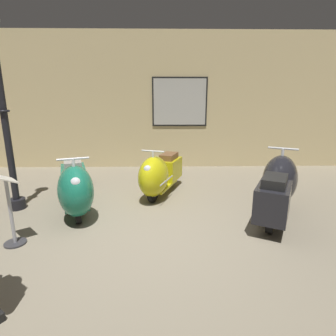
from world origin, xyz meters
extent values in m
plane|color=gray|center=(0.00, 0.00, 0.00)|extent=(60.00, 60.00, 0.00)
cube|color=#CCB784|center=(0.00, 4.18, 1.79)|extent=(18.00, 0.20, 3.58)
cube|color=black|center=(0.63, 4.06, 1.79)|extent=(1.47, 0.03, 1.28)
cube|color=#B2B2AD|center=(0.63, 4.04, 1.79)|extent=(1.39, 0.01, 1.20)
cylinder|color=black|center=(-1.16, 0.52, 0.21)|extent=(0.22, 0.42, 0.42)
cylinder|color=silver|center=(-1.16, 0.52, 0.21)|extent=(0.16, 0.21, 0.19)
cylinder|color=black|center=(-1.49, 1.45, 0.21)|extent=(0.22, 0.42, 0.42)
cylinder|color=silver|center=(-1.49, 1.45, 0.21)|extent=(0.16, 0.21, 0.19)
cube|color=#196B51|center=(-1.32, 0.99, 0.19)|extent=(0.69, 1.06, 0.05)
ellipsoid|color=#196B51|center=(-1.17, 0.57, 0.51)|extent=(0.81, 1.01, 0.79)
cube|color=#196B51|center=(-1.47, 1.42, 0.44)|extent=(0.63, 0.81, 0.46)
cube|color=gray|center=(-1.47, 1.42, 0.73)|extent=(0.44, 0.57, 0.13)
sphere|color=silver|center=(-1.08, 0.29, 0.73)|extent=(0.16, 0.16, 0.16)
cylinder|color=silver|center=(-1.16, 0.54, 0.87)|extent=(0.05, 0.05, 0.29)
cylinder|color=silver|center=(-1.16, 0.54, 1.02)|extent=(0.44, 0.19, 0.03)
cylinder|color=black|center=(-0.01, 1.37, 0.20)|extent=(0.21, 0.40, 0.40)
cylinder|color=silver|center=(-0.01, 1.37, 0.20)|extent=(0.15, 0.20, 0.18)
cylinder|color=black|center=(0.32, 2.25, 0.20)|extent=(0.21, 0.40, 0.40)
cylinder|color=silver|center=(0.32, 2.25, 0.20)|extent=(0.15, 0.20, 0.18)
cube|color=gold|center=(0.15, 1.81, 0.18)|extent=(0.66, 1.01, 0.05)
ellipsoid|color=gold|center=(0.00, 1.42, 0.48)|extent=(0.77, 0.96, 0.75)
cube|color=gold|center=(0.30, 2.22, 0.42)|extent=(0.61, 0.77, 0.44)
cube|color=brown|center=(0.30, 2.22, 0.69)|extent=(0.43, 0.54, 0.12)
sphere|color=silver|center=(-0.09, 1.16, 0.69)|extent=(0.15, 0.15, 0.15)
cylinder|color=silver|center=(-0.01, 1.39, 0.83)|extent=(0.04, 0.04, 0.28)
cylinder|color=silver|center=(-0.01, 1.39, 0.96)|extent=(0.42, 0.18, 0.03)
cube|color=silver|center=(0.24, 1.33, 0.43)|extent=(0.24, 0.63, 0.02)
cylinder|color=black|center=(2.21, 1.06, 0.22)|extent=(0.28, 0.43, 0.44)
cylinder|color=silver|center=(2.21, 1.06, 0.22)|extent=(0.19, 0.22, 0.20)
cylinder|color=black|center=(1.72, 0.14, 0.22)|extent=(0.28, 0.43, 0.44)
cylinder|color=silver|center=(1.72, 0.14, 0.22)|extent=(0.19, 0.22, 0.20)
cube|color=black|center=(1.97, 0.60, 0.20)|extent=(0.84, 1.11, 0.05)
ellipsoid|color=black|center=(2.19, 1.01, 0.53)|extent=(0.94, 1.08, 0.83)
cube|color=black|center=(1.74, 0.18, 0.46)|extent=(0.74, 0.86, 0.48)
cube|color=black|center=(1.74, 0.18, 0.77)|extent=(0.52, 0.61, 0.13)
sphere|color=silver|center=(2.33, 1.28, 0.76)|extent=(0.16, 0.16, 0.16)
cylinder|color=silver|center=(2.20, 1.04, 0.91)|extent=(0.05, 0.05, 0.31)
cylinder|color=silver|center=(2.20, 1.04, 1.07)|extent=(0.44, 0.26, 0.04)
cylinder|color=black|center=(-2.40, 1.10, 0.09)|extent=(0.28, 0.28, 0.18)
cylinder|color=black|center=(-2.40, 1.10, 1.55)|extent=(0.11, 0.11, 2.75)
torus|color=black|center=(-2.40, 1.10, 1.69)|extent=(0.19, 0.19, 0.04)
cylinder|color=#333338|center=(-1.81, -0.12, 0.01)|extent=(0.28, 0.28, 0.02)
cylinder|color=#A5A5AD|center=(-1.81, -0.12, 0.46)|extent=(0.04, 0.04, 0.87)
cube|color=silver|center=(-1.81, -0.12, 0.91)|extent=(0.38, 0.39, 0.12)
camera|label=1|loc=(0.17, -3.44, 1.90)|focal=29.12mm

